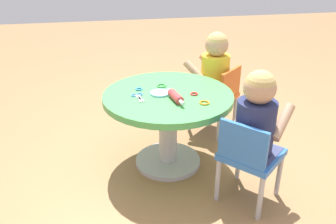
% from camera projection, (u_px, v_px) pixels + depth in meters
% --- Properties ---
extents(ground_plane, '(10.00, 10.00, 0.00)m').
position_uv_depth(ground_plane, '(168.00, 162.00, 2.39)').
color(ground_plane, '#9E7247').
extents(craft_table, '(0.82, 0.82, 0.51)m').
position_uv_depth(craft_table, '(168.00, 113.00, 2.22)').
color(craft_table, silver).
rests_on(craft_table, ground).
extents(child_chair_left, '(0.42, 0.42, 0.54)m').
position_uv_depth(child_chair_left, '(249.00, 156.00, 1.91)').
color(child_chair_left, '#B7B7BC').
rests_on(child_chair_left, ground).
extents(seated_child_left, '(0.43, 0.44, 0.51)m').
position_uv_depth(seated_child_left, '(257.00, 116.00, 1.84)').
color(seated_child_left, '#3F4772').
rests_on(seated_child_left, ground).
extents(child_chair_right, '(0.42, 0.42, 0.54)m').
position_uv_depth(child_chair_right, '(218.00, 96.00, 2.66)').
color(child_chair_right, '#B7B7BC').
rests_on(child_chair_right, ground).
extents(seated_child_right, '(0.44, 0.43, 0.51)m').
position_uv_depth(seated_child_right, '(215.00, 66.00, 2.58)').
color(seated_child_right, '#3F4772').
rests_on(seated_child_right, ground).
extents(rolling_pin, '(0.23, 0.07, 0.05)m').
position_uv_depth(rolling_pin, '(176.00, 96.00, 2.06)').
color(rolling_pin, '#D83F3F').
rests_on(rolling_pin, craft_table).
extents(craft_scissors, '(0.14, 0.08, 0.01)m').
position_uv_depth(craft_scissors, '(138.00, 96.00, 2.12)').
color(craft_scissors, silver).
rests_on(craft_scissors, craft_table).
extents(playdough_blob_0, '(0.12, 0.12, 0.01)m').
position_uv_depth(playdough_blob_0, '(160.00, 93.00, 2.15)').
color(playdough_blob_0, '#8CCCF2').
rests_on(playdough_blob_0, craft_table).
extents(cookie_cutter_0, '(0.05, 0.05, 0.01)m').
position_uv_depth(cookie_cutter_0, '(139.00, 89.00, 2.22)').
color(cookie_cutter_0, '#3F99D8').
rests_on(cookie_cutter_0, craft_table).
extents(cookie_cutter_1, '(0.05, 0.05, 0.01)m').
position_uv_depth(cookie_cutter_1, '(194.00, 94.00, 2.15)').
color(cookie_cutter_1, red).
rests_on(cookie_cutter_1, craft_table).
extents(cookie_cutter_2, '(0.06, 0.06, 0.01)m').
position_uv_depth(cookie_cutter_2, '(161.00, 86.00, 2.27)').
color(cookie_cutter_2, '#4CB259').
rests_on(cookie_cutter_2, craft_table).
extents(cookie_cutter_3, '(0.06, 0.06, 0.01)m').
position_uv_depth(cookie_cutter_3, '(204.00, 103.00, 2.03)').
color(cookie_cutter_3, orange).
rests_on(cookie_cutter_3, craft_table).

